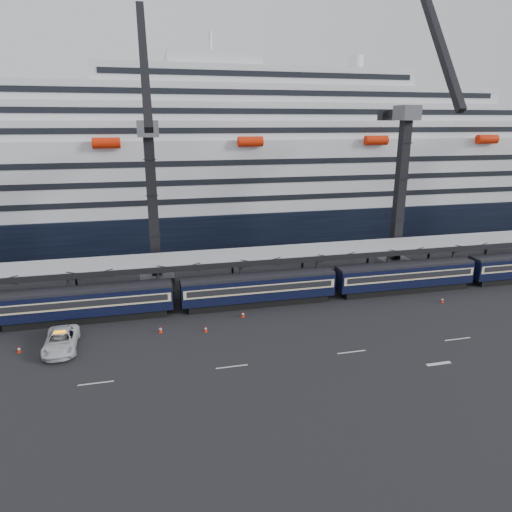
% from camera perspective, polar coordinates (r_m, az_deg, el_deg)
% --- Properties ---
extents(ground, '(260.00, 260.00, 0.00)m').
position_cam_1_polar(ground, '(50.88, 12.00, -9.34)').
color(ground, black).
rests_on(ground, ground).
extents(lane_markings, '(111.00, 4.27, 0.02)m').
position_cam_1_polar(lane_markings, '(50.87, 23.05, -10.35)').
color(lane_markings, beige).
rests_on(lane_markings, ground).
extents(train, '(133.05, 3.00, 4.05)m').
position_cam_1_polar(train, '(57.01, 3.62, -3.73)').
color(train, black).
rests_on(train, ground).
extents(canopy, '(130.00, 6.25, 5.53)m').
position_cam_1_polar(canopy, '(61.11, 6.74, 0.59)').
color(canopy, '#9A9CA2').
rests_on(canopy, ground).
extents(cruise_ship, '(214.09, 28.84, 34.00)m').
position_cam_1_polar(cruise_ship, '(89.76, -0.86, 10.36)').
color(cruise_ship, black).
rests_on(cruise_ship, ground).
extents(crane_dark_near, '(4.50, 17.75, 35.08)m').
position_cam_1_polar(crane_dark_near, '(60.51, -12.83, 6.62)').
color(crane_dark_near, '#4F5157').
rests_on(crane_dark_near, ground).
extents(crane_dark_mid, '(4.50, 18.24, 39.64)m').
position_cam_1_polar(crane_dark_mid, '(69.16, 17.82, 8.63)').
color(crane_dark_mid, '#4F5157').
rests_on(crane_dark_mid, ground).
extents(pickup_truck, '(3.24, 6.65, 1.82)m').
position_cam_1_polar(pickup_truck, '(49.93, -23.21, -9.73)').
color(pickup_truck, silver).
rests_on(pickup_truck, ground).
extents(traffic_cone_a, '(0.35, 0.35, 0.70)m').
position_cam_1_polar(traffic_cone_a, '(51.32, -27.52, -10.29)').
color(traffic_cone_a, red).
rests_on(traffic_cone_a, ground).
extents(traffic_cone_b, '(0.38, 0.38, 0.75)m').
position_cam_1_polar(traffic_cone_b, '(50.71, -11.86, -8.95)').
color(traffic_cone_b, red).
rests_on(traffic_cone_b, ground).
extents(traffic_cone_c, '(0.35, 0.35, 0.69)m').
position_cam_1_polar(traffic_cone_c, '(50.14, -6.31, -9.02)').
color(traffic_cone_c, red).
rests_on(traffic_cone_c, ground).
extents(traffic_cone_d, '(0.38, 0.38, 0.76)m').
position_cam_1_polar(traffic_cone_d, '(53.32, -1.65, -7.28)').
color(traffic_cone_d, red).
rests_on(traffic_cone_d, ground).
extents(traffic_cone_e, '(0.34, 0.34, 0.68)m').
position_cam_1_polar(traffic_cone_e, '(62.11, 22.27, -5.08)').
color(traffic_cone_e, red).
rests_on(traffic_cone_e, ground).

